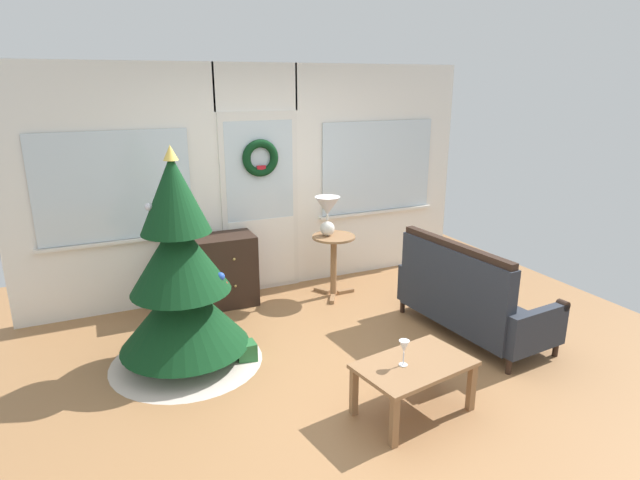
{
  "coord_description": "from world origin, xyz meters",
  "views": [
    {
      "loc": [
        -1.86,
        -3.57,
        2.37
      ],
      "look_at": [
        0.05,
        0.55,
        1.0
      ],
      "focal_mm": 29.84,
      "sensor_mm": 36.0,
      "label": 1
    }
  ],
  "objects_px": {
    "christmas_tree": "(181,286)",
    "dresser_cabinet": "(213,272)",
    "settee_sofa": "(467,299)",
    "gift_box": "(246,352)",
    "side_table": "(334,254)",
    "coffee_table": "(414,370)",
    "wine_glass": "(404,347)",
    "table_lamp": "(327,211)"
  },
  "relations": [
    {
      "from": "side_table",
      "to": "wine_glass",
      "type": "relative_size",
      "value": 3.64
    },
    {
      "from": "christmas_tree",
      "to": "gift_box",
      "type": "distance_m",
      "value": 0.81
    },
    {
      "from": "dresser_cabinet",
      "to": "settee_sofa",
      "type": "relative_size",
      "value": 0.57
    },
    {
      "from": "dresser_cabinet",
      "to": "settee_sofa",
      "type": "xyz_separation_m",
      "value": [
        2.01,
        -1.71,
        -0.01
      ]
    },
    {
      "from": "table_lamp",
      "to": "wine_glass",
      "type": "xyz_separation_m",
      "value": [
        -0.49,
        -2.28,
        -0.45
      ]
    },
    {
      "from": "christmas_tree",
      "to": "gift_box",
      "type": "relative_size",
      "value": 11.09
    },
    {
      "from": "christmas_tree",
      "to": "table_lamp",
      "type": "relative_size",
      "value": 4.29
    },
    {
      "from": "settee_sofa",
      "to": "side_table",
      "type": "relative_size",
      "value": 2.24
    },
    {
      "from": "settee_sofa",
      "to": "gift_box",
      "type": "bearing_deg",
      "value": 168.73
    },
    {
      "from": "table_lamp",
      "to": "coffee_table",
      "type": "relative_size",
      "value": 0.48
    },
    {
      "from": "christmas_tree",
      "to": "settee_sofa",
      "type": "bearing_deg",
      "value": -13.64
    },
    {
      "from": "christmas_tree",
      "to": "side_table",
      "type": "distance_m",
      "value": 2.01
    },
    {
      "from": "side_table",
      "to": "table_lamp",
      "type": "bearing_deg",
      "value": 146.31
    },
    {
      "from": "christmas_tree",
      "to": "coffee_table",
      "type": "xyz_separation_m",
      "value": [
        1.37,
        -1.45,
        -0.36
      ]
    },
    {
      "from": "settee_sofa",
      "to": "wine_glass",
      "type": "xyz_separation_m",
      "value": [
        -1.26,
        -0.82,
        0.17
      ]
    },
    {
      "from": "christmas_tree",
      "to": "coffee_table",
      "type": "height_order",
      "value": "christmas_tree"
    },
    {
      "from": "christmas_tree",
      "to": "coffee_table",
      "type": "bearing_deg",
      "value": -46.61
    },
    {
      "from": "side_table",
      "to": "table_lamp",
      "type": "height_order",
      "value": "table_lamp"
    },
    {
      "from": "settee_sofa",
      "to": "christmas_tree",
      "type": "bearing_deg",
      "value": 166.36
    },
    {
      "from": "wine_glass",
      "to": "side_table",
      "type": "bearing_deg",
      "value": 76.18
    },
    {
      "from": "dresser_cabinet",
      "to": "side_table",
      "type": "distance_m",
      "value": 1.34
    },
    {
      "from": "gift_box",
      "to": "table_lamp",
      "type": "bearing_deg",
      "value": 38.95
    },
    {
      "from": "coffee_table",
      "to": "wine_glass",
      "type": "relative_size",
      "value": 4.67
    },
    {
      "from": "wine_glass",
      "to": "gift_box",
      "type": "bearing_deg",
      "value": 122.96
    },
    {
      "from": "christmas_tree",
      "to": "dresser_cabinet",
      "type": "height_order",
      "value": "christmas_tree"
    },
    {
      "from": "dresser_cabinet",
      "to": "gift_box",
      "type": "bearing_deg",
      "value": -92.3
    },
    {
      "from": "table_lamp",
      "to": "coffee_table",
      "type": "xyz_separation_m",
      "value": [
        -0.4,
        -2.29,
        -0.65
      ]
    },
    {
      "from": "side_table",
      "to": "wine_glass",
      "type": "xyz_separation_m",
      "value": [
        -0.55,
        -2.24,
        0.04
      ]
    },
    {
      "from": "dresser_cabinet",
      "to": "table_lamp",
      "type": "relative_size",
      "value": 2.07
    },
    {
      "from": "settee_sofa",
      "to": "gift_box",
      "type": "relative_size",
      "value": 9.37
    },
    {
      "from": "settee_sofa",
      "to": "table_lamp",
      "type": "relative_size",
      "value": 3.63
    },
    {
      "from": "table_lamp",
      "to": "wine_glass",
      "type": "height_order",
      "value": "table_lamp"
    },
    {
      "from": "settee_sofa",
      "to": "coffee_table",
      "type": "xyz_separation_m",
      "value": [
        -1.17,
        -0.83,
        -0.03
      ]
    },
    {
      "from": "settee_sofa",
      "to": "gift_box",
      "type": "xyz_separation_m",
      "value": [
        -2.07,
        0.41,
        -0.29
      ]
    },
    {
      "from": "dresser_cabinet",
      "to": "settee_sofa",
      "type": "distance_m",
      "value": 2.64
    },
    {
      "from": "side_table",
      "to": "table_lamp",
      "type": "relative_size",
      "value": 1.62
    },
    {
      "from": "side_table",
      "to": "christmas_tree",
      "type": "bearing_deg",
      "value": -156.36
    },
    {
      "from": "dresser_cabinet",
      "to": "gift_box",
      "type": "relative_size",
      "value": 5.34
    },
    {
      "from": "coffee_table",
      "to": "wine_glass",
      "type": "distance_m",
      "value": 0.22
    },
    {
      "from": "coffee_table",
      "to": "gift_box",
      "type": "distance_m",
      "value": 1.56
    },
    {
      "from": "christmas_tree",
      "to": "dresser_cabinet",
      "type": "relative_size",
      "value": 2.08
    },
    {
      "from": "table_lamp",
      "to": "gift_box",
      "type": "relative_size",
      "value": 2.59
    }
  ]
}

